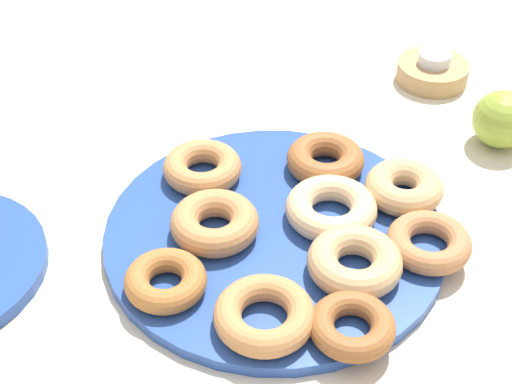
% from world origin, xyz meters
% --- Properties ---
extents(ground_plane, '(2.40, 2.40, 0.00)m').
position_xyz_m(ground_plane, '(0.00, 0.00, 0.00)').
color(ground_plane, beige).
extents(donut_plate, '(0.34, 0.34, 0.01)m').
position_xyz_m(donut_plate, '(0.00, 0.00, 0.01)').
color(donut_plate, '#284C9E').
rests_on(donut_plate, ground_plane).
extents(donut_0, '(0.11, 0.11, 0.03)m').
position_xyz_m(donut_0, '(0.02, -0.09, 0.03)').
color(donut_0, tan).
rests_on(donut_0, donut_plate).
extents(donut_1, '(0.09, 0.09, 0.03)m').
position_xyz_m(donut_1, '(-0.09, -0.09, 0.03)').
color(donut_1, '#C6844C').
rests_on(donut_1, donut_plate).
extents(donut_2, '(0.11, 0.11, 0.03)m').
position_xyz_m(donut_2, '(0.11, 0.04, 0.03)').
color(donut_2, '#995B2D').
rests_on(donut_2, donut_plate).
extents(donut_3, '(0.12, 0.12, 0.03)m').
position_xyz_m(donut_3, '(-0.05, 0.03, 0.03)').
color(donut_3, '#C6844C').
rests_on(donut_3, donut_plate).
extents(donut_4, '(0.12, 0.12, 0.03)m').
position_xyz_m(donut_4, '(-0.01, 0.11, 0.03)').
color(donut_4, '#C6844C').
rests_on(donut_4, donut_plate).
extents(donut_5, '(0.11, 0.11, 0.02)m').
position_xyz_m(donut_5, '(-0.13, 0.00, 0.02)').
color(donut_5, '#AD6B33').
rests_on(donut_5, donut_plate).
extents(donut_6, '(0.10, 0.10, 0.03)m').
position_xyz_m(donut_6, '(0.14, -0.05, 0.03)').
color(donut_6, tan).
rests_on(donut_6, donut_plate).
extents(donut_7, '(0.13, 0.13, 0.03)m').
position_xyz_m(donut_7, '(0.06, -0.02, 0.03)').
color(donut_7, '#EABC84').
rests_on(donut_7, donut_plate).
extents(donut_8, '(0.10, 0.10, 0.02)m').
position_xyz_m(donut_8, '(-0.03, -0.15, 0.02)').
color(donut_8, '#995B2D').
rests_on(donut_8, donut_plate).
extents(donut_9, '(0.09, 0.09, 0.02)m').
position_xyz_m(donut_9, '(0.10, -0.12, 0.02)').
color(donut_9, '#B27547').
rests_on(donut_9, donut_plate).
extents(candle_holder, '(0.09, 0.09, 0.03)m').
position_xyz_m(candle_holder, '(0.35, 0.10, 0.01)').
color(candle_holder, tan).
rests_on(candle_holder, ground_plane).
extents(tealight, '(0.04, 0.04, 0.01)m').
position_xyz_m(tealight, '(0.35, 0.10, 0.03)').
color(tealight, silver).
rests_on(tealight, candle_holder).
extents(apple, '(0.07, 0.07, 0.07)m').
position_xyz_m(apple, '(0.31, -0.04, 0.03)').
color(apple, '#93AD38').
rests_on(apple, ground_plane).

